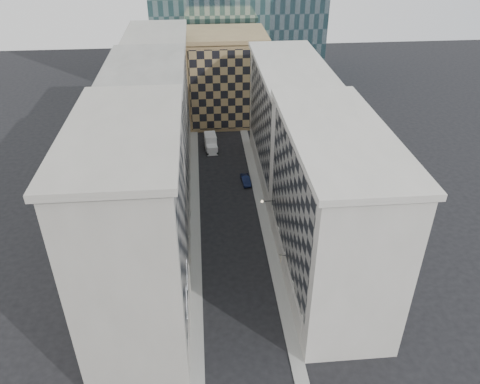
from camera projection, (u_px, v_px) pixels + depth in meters
sidewalk_west at (195, 217)px, 71.91m from camera, size 1.50×100.00×0.15m
sidewalk_east at (263, 213)px, 72.71m from camera, size 1.50×100.00×0.15m
bldg_left_a at (137, 231)px, 49.21m from camera, size 10.80×22.80×23.70m
bldg_left_b at (152, 143)px, 68.07m from camera, size 10.80×22.80×22.70m
bldg_left_c at (161, 94)px, 86.93m from camera, size 10.80×22.80×21.70m
bldg_right_a at (329, 211)px, 55.03m from camera, size 10.80×26.80×20.70m
bldg_right_b at (288, 123)px, 78.11m from camera, size 10.80×28.80×19.70m
tan_block at (226, 77)px, 99.54m from camera, size 16.80×14.80×18.80m
flagpoles_left at (187, 288)px, 47.38m from camera, size 0.10×6.33×2.33m
bracket_lamp at (263, 201)px, 64.33m from camera, size 1.98×0.36×0.36m
box_truck at (211, 143)px, 90.96m from camera, size 2.53×5.41×2.89m
dark_car at (246, 180)px, 80.25m from camera, size 1.71×4.00×1.28m
shop_sign at (281, 258)px, 57.78m from camera, size 0.88×0.77×0.87m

